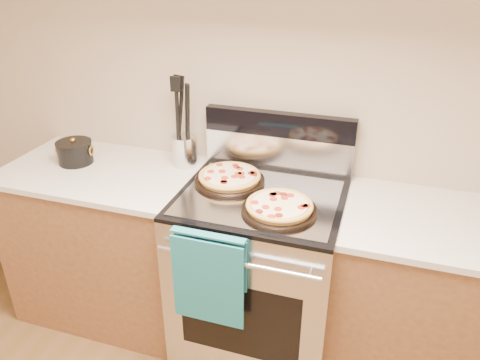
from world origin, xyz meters
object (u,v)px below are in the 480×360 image
(utensil_crock, at_px, (185,150))
(saucepan, at_px, (75,153))
(range_body, at_px, (259,276))
(pepperoni_pizza_front, at_px, (279,207))
(pepperoni_pizza_back, at_px, (230,178))

(utensil_crock, bearing_deg, saucepan, -164.53)
(range_body, distance_m, pepperoni_pizza_front, 0.53)
(utensil_crock, bearing_deg, range_body, -24.55)
(pepperoni_pizza_back, relative_size, saucepan, 1.87)
(range_body, relative_size, pepperoni_pizza_back, 2.68)
(pepperoni_pizza_front, xyz_separation_m, saucepan, (-1.16, 0.19, 0.02))
(utensil_crock, distance_m, saucepan, 0.59)
(pepperoni_pizza_back, relative_size, utensil_crock, 2.06)
(pepperoni_pizza_back, bearing_deg, utensil_crock, 153.54)
(saucepan, bearing_deg, pepperoni_pizza_back, 0.53)
(range_body, relative_size, saucepan, 5.00)
(range_body, distance_m, utensil_crock, 0.76)
(pepperoni_pizza_back, height_order, utensil_crock, utensil_crock)
(pepperoni_pizza_back, distance_m, pepperoni_pizza_front, 0.36)
(utensil_crock, bearing_deg, pepperoni_pizza_back, -26.46)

